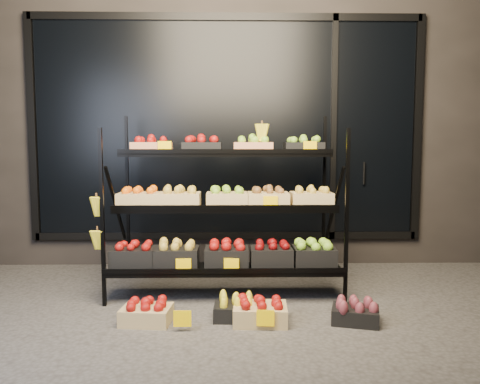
{
  "coord_description": "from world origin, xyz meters",
  "views": [
    {
      "loc": [
        0.05,
        -3.7,
        1.34
      ],
      "look_at": [
        0.13,
        0.55,
        0.93
      ],
      "focal_mm": 35.0,
      "sensor_mm": 36.0,
      "label": 1
    }
  ],
  "objects_px": {
    "floor_crate_left": "(147,312)",
    "floor_crate_midright": "(260,311)",
    "floor_crate_midleft": "(236,308)",
    "display_rack": "(224,207)"
  },
  "relations": [
    {
      "from": "floor_crate_left",
      "to": "floor_crate_midright",
      "type": "xyz_separation_m",
      "value": [
        0.87,
        -0.02,
        0.01
      ]
    },
    {
      "from": "display_rack",
      "to": "floor_crate_midleft",
      "type": "xyz_separation_m",
      "value": [
        0.1,
        -0.74,
        -0.7
      ]
    },
    {
      "from": "display_rack",
      "to": "floor_crate_midright",
      "type": "height_order",
      "value": "display_rack"
    },
    {
      "from": "floor_crate_left",
      "to": "floor_crate_midleft",
      "type": "relative_size",
      "value": 1.11
    },
    {
      "from": "display_rack",
      "to": "floor_crate_midleft",
      "type": "bearing_deg",
      "value": -82.24
    },
    {
      "from": "floor_crate_left",
      "to": "floor_crate_midleft",
      "type": "bearing_deg",
      "value": 12.39
    },
    {
      "from": "display_rack",
      "to": "floor_crate_midright",
      "type": "distance_m",
      "value": 1.12
    },
    {
      "from": "floor_crate_midleft",
      "to": "floor_crate_midright",
      "type": "xyz_separation_m",
      "value": [
        0.18,
        -0.09,
        0.01
      ]
    },
    {
      "from": "floor_crate_left",
      "to": "floor_crate_midleft",
      "type": "xyz_separation_m",
      "value": [
        0.69,
        0.07,
        -0.0
      ]
    },
    {
      "from": "floor_crate_midleft",
      "to": "display_rack",
      "type": "bearing_deg",
      "value": 100.32
    }
  ]
}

